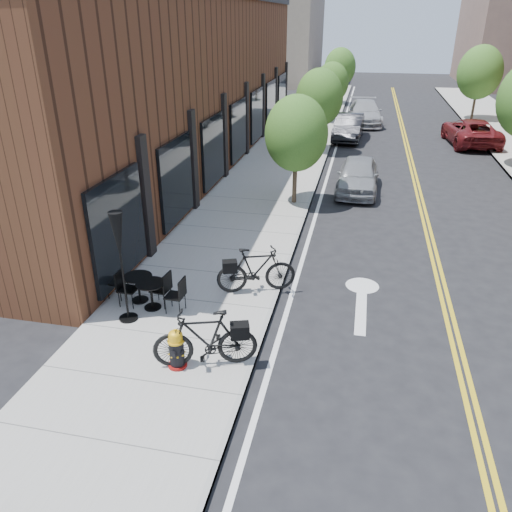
# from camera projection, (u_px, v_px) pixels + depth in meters

# --- Properties ---
(ground) EXTENTS (120.00, 120.00, 0.00)m
(ground) POSITION_uv_depth(u_px,v_px,m) (260.00, 351.00, 10.29)
(ground) COLOR black
(ground) RESTS_ON ground
(sidewalk_near) EXTENTS (4.00, 70.00, 0.12)m
(sidewalk_near) POSITION_uv_depth(u_px,v_px,m) (262.00, 192.00, 19.46)
(sidewalk_near) COLOR #9E9B93
(sidewalk_near) RESTS_ON ground
(building_near) EXTENTS (5.00, 28.00, 7.00)m
(building_near) POSITION_uv_depth(u_px,v_px,m) (182.00, 85.00, 22.36)
(building_near) COLOR #4F2B19
(building_near) RESTS_ON ground
(bg_building_left) EXTENTS (8.00, 14.00, 10.00)m
(bg_building_left) POSITION_uv_depth(u_px,v_px,m) (279.00, 31.00, 51.98)
(bg_building_left) COLOR #726656
(bg_building_left) RESTS_ON ground
(tree_near_a) EXTENTS (2.20, 2.20, 3.81)m
(tree_near_a) POSITION_uv_depth(u_px,v_px,m) (296.00, 134.00, 17.22)
(tree_near_a) COLOR #382B1E
(tree_near_a) RESTS_ON sidewalk_near
(tree_near_b) EXTENTS (2.30, 2.30, 3.98)m
(tree_near_b) POSITION_uv_depth(u_px,v_px,m) (319.00, 98.00, 24.22)
(tree_near_b) COLOR #382B1E
(tree_near_b) RESTS_ON sidewalk_near
(tree_near_c) EXTENTS (2.10, 2.10, 3.67)m
(tree_near_c) POSITION_uv_depth(u_px,v_px,m) (332.00, 83.00, 31.36)
(tree_near_c) COLOR #382B1E
(tree_near_c) RESTS_ON sidewalk_near
(tree_near_d) EXTENTS (2.40, 2.40, 4.11)m
(tree_near_d) POSITION_uv_depth(u_px,v_px,m) (340.00, 67.00, 38.30)
(tree_near_d) COLOR #382B1E
(tree_near_d) RESTS_ON sidewalk_near
(tree_far_c) EXTENTS (2.80, 2.80, 4.62)m
(tree_far_c) POSITION_uv_depth(u_px,v_px,m) (480.00, 72.00, 32.03)
(tree_far_c) COLOR #382B1E
(tree_far_c) RESTS_ON sidewalk_far
(fire_hydrant) EXTENTS (0.46, 0.46, 0.84)m
(fire_hydrant) POSITION_uv_depth(u_px,v_px,m) (176.00, 349.00, 9.50)
(fire_hydrant) COLOR maroon
(fire_hydrant) RESTS_ON sidewalk_near
(bicycle_left) EXTENTS (2.08, 1.16, 1.20)m
(bicycle_left) POSITION_uv_depth(u_px,v_px,m) (205.00, 339.00, 9.44)
(bicycle_left) COLOR black
(bicycle_left) RESTS_ON sidewalk_near
(bicycle_right) EXTENTS (2.01, 1.18, 1.16)m
(bicycle_right) POSITION_uv_depth(u_px,v_px,m) (256.00, 270.00, 12.08)
(bicycle_right) COLOR black
(bicycle_right) RESTS_ON sidewalk_near
(bistro_set_b) EXTENTS (1.60, 0.75, 0.85)m
(bistro_set_b) POSITION_uv_depth(u_px,v_px,m) (138.00, 285.00, 11.73)
(bistro_set_b) COLOR black
(bistro_set_b) RESTS_ON sidewalk_near
(bistro_set_c) EXTENTS (1.59, 0.71, 0.85)m
(bistro_set_c) POSITION_uv_depth(u_px,v_px,m) (151.00, 292.00, 11.43)
(bistro_set_c) COLOR black
(bistro_set_c) RESTS_ON sidewalk_near
(patio_umbrella) EXTENTS (0.41, 0.41, 2.55)m
(patio_umbrella) POSITION_uv_depth(u_px,v_px,m) (119.00, 244.00, 10.39)
(patio_umbrella) COLOR black
(patio_umbrella) RESTS_ON sidewalk_near
(parked_car_a) EXTENTS (1.65, 3.92, 1.33)m
(parked_car_a) POSITION_uv_depth(u_px,v_px,m) (358.00, 175.00, 19.49)
(parked_car_a) COLOR gray
(parked_car_a) RESTS_ON ground
(parked_car_b) EXTENTS (1.66, 4.27, 1.39)m
(parked_car_b) POSITION_uv_depth(u_px,v_px,m) (349.00, 127.00, 27.90)
(parked_car_b) COLOR black
(parked_car_b) RESTS_ON ground
(parked_car_c) EXTENTS (2.42, 5.12, 1.44)m
(parked_car_c) POSITION_uv_depth(u_px,v_px,m) (365.00, 113.00, 32.02)
(parked_car_c) COLOR #A2A2A6
(parked_car_c) RESTS_ON ground
(parked_car_far) EXTENTS (2.74, 5.16, 1.38)m
(parked_car_far) POSITION_uv_depth(u_px,v_px,m) (471.00, 132.00, 26.79)
(parked_car_far) COLOR maroon
(parked_car_far) RESTS_ON ground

